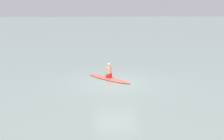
# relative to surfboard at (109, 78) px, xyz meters

# --- Properties ---
(ground_plane) EXTENTS (400.00, 400.00, 0.00)m
(ground_plane) POSITION_rel_surfboard_xyz_m (-0.32, 0.72, -0.04)
(ground_plane) COLOR slate
(surfboard) EXTENTS (2.67, 2.94, 0.08)m
(surfboard) POSITION_rel_surfboard_xyz_m (0.00, 0.00, 0.00)
(surfboard) COLOR #D84C3F
(surfboard) RESTS_ON ground
(person_paddler) EXTENTS (0.38, 0.38, 0.90)m
(person_paddler) POSITION_rel_surfboard_xyz_m (-0.00, 0.00, 0.45)
(person_paddler) COLOR #A51E23
(person_paddler) RESTS_ON surfboard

